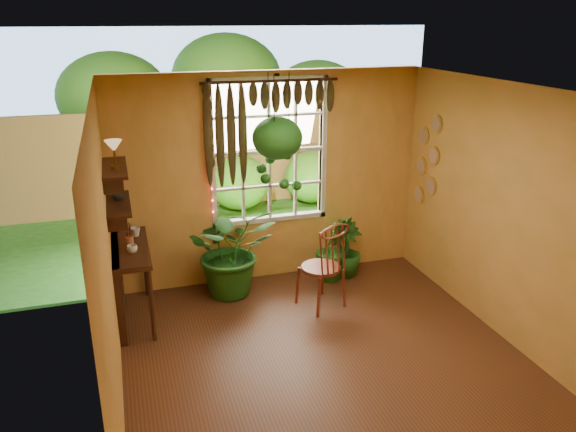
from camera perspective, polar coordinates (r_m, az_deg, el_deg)
name	(u,v)px	position (r m, az deg, el deg)	size (l,w,h in m)	color
floor	(331,368)	(5.81, 4.44, -15.15)	(4.50, 4.50, 0.00)	#522C17
ceiling	(340,93)	(4.81, 5.29, 12.29)	(4.50, 4.50, 0.00)	silver
wall_back	(270,179)	(7.18, -1.84, 3.79)	(4.00, 4.00, 0.00)	#E5A14E
wall_left	(107,270)	(4.83, -17.87, -5.28)	(4.50, 4.50, 0.00)	#E5A14E
wall_right	(519,221)	(6.16, 22.38, -0.45)	(4.50, 4.50, 0.00)	#E5A14E
window	(269,151)	(7.12, -1.94, 6.57)	(1.52, 0.10, 1.86)	silver
valance_vine	(264,107)	(6.88, -2.42, 10.99)	(1.70, 0.12, 1.10)	#33190E
string_lights	(210,153)	(6.87, -7.90, 6.33)	(0.03, 0.03, 1.54)	#FF2633
wall_plates	(427,161)	(7.49, 13.95, 5.46)	(0.04, 0.32, 1.10)	beige
counter_ledge	(123,276)	(6.62, -16.44, -5.85)	(0.40, 1.20, 0.90)	#33190E
shelf_lower	(118,204)	(6.31, -16.86, 1.16)	(0.25, 0.90, 0.04)	#33190E
shelf_upper	(114,168)	(6.20, -17.22, 4.67)	(0.25, 0.90, 0.04)	#33190E
backyard	(221,122)	(11.65, -6.83, 9.48)	(14.00, 10.00, 12.00)	#1D4E16
windsor_chair	(323,279)	(6.73, 3.55, -6.36)	(0.61, 0.62, 1.26)	maroon
potted_plant_left	(232,250)	(6.97, -5.74, -3.41)	(1.06, 0.92, 1.18)	#124613
potted_plant_mid	(334,248)	(7.37, 4.74, -3.26)	(0.50, 0.40, 0.90)	#124613
potted_plant_right	(346,249)	(7.54, 5.87, -3.35)	(0.43, 0.43, 0.76)	#124613
hanging_basket	(277,144)	(6.74, -1.08, 7.32)	(0.60, 0.60, 1.42)	black
cup_a	(132,249)	(6.28, -15.55, -3.25)	(0.11, 0.11, 0.09)	silver
cup_b	(136,232)	(6.74, -15.23, -1.57)	(0.11, 0.11, 0.10)	beige
brush_jar	(129,235)	(6.42, -15.87, -1.88)	(0.10, 0.10, 0.35)	#95512B
shelf_vase	(118,193)	(6.39, -16.91, 2.21)	(0.14, 0.14, 0.14)	#B2AD99
tiffany_lamp	(114,148)	(6.06, -17.29, 6.64)	(0.18, 0.18, 0.30)	brown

